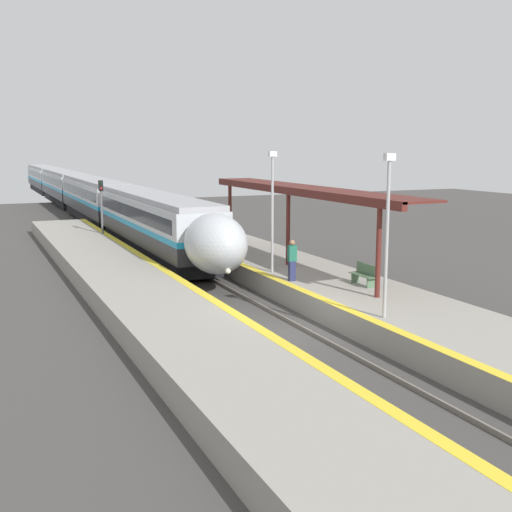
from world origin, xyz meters
name	(u,v)px	position (x,y,z in m)	size (l,w,h in m)	color
ground_plane	(286,333)	(0.00, 0.00, 0.00)	(120.00, 120.00, 0.00)	#423F3D
rail_left	(268,334)	(-0.72, 0.00, 0.07)	(0.08, 90.00, 0.15)	slate
rail_right	(304,329)	(0.72, 0.00, 0.07)	(0.08, 90.00, 0.15)	slate
train	(79,192)	(0.00, 45.27, 2.20)	(2.83, 80.20, 3.84)	black
platform_right	(381,309)	(4.09, 0.00, 0.46)	(4.71, 64.00, 0.93)	gray
platform_left	(186,333)	(-3.75, 0.00, 0.46)	(4.03, 64.00, 0.93)	gray
platform_bench	(365,274)	(4.75, 2.16, 1.39)	(0.44, 1.54, 0.89)	#4C6B4C
person_waiting	(292,259)	(2.38, 4.17, 1.85)	(0.36, 0.23, 1.78)	navy
railway_signal	(102,207)	(-2.12, 22.71, 2.71)	(0.28, 0.28, 4.43)	#59595E
lamppost_near	(387,225)	(2.46, -2.45, 4.06)	(0.36, 0.20, 5.50)	#9E9EA3
lamppost_mid	(272,204)	(2.46, 6.31, 4.06)	(0.36, 0.20, 5.50)	#9E9EA3
station_canopy	(299,192)	(4.55, 7.67, 4.47)	(2.02, 18.08, 3.79)	#511E19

